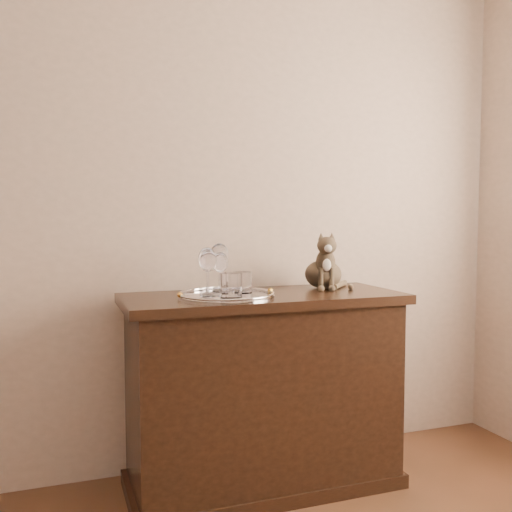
{
  "coord_description": "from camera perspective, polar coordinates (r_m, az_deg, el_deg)",
  "views": [
    {
      "loc": [
        -0.25,
        -0.34,
        1.18
      ],
      "look_at": [
        0.57,
        1.95,
        1.01
      ],
      "focal_mm": 40.0,
      "sensor_mm": 36.0,
      "label": 1
    }
  ],
  "objects": [
    {
      "name": "cat",
      "position": [
        2.66,
        6.74,
        -0.41
      ],
      "size": [
        0.32,
        0.31,
        0.26
      ],
      "primitive_type": null,
      "rotation": [
        0.0,
        0.0,
        -0.31
      ],
      "color": "brown",
      "rests_on": "sideboard"
    },
    {
      "name": "wall_back",
      "position": [
        2.6,
        -14.3,
        7.53
      ],
      "size": [
        4.0,
        0.1,
        2.7
      ],
      "primitive_type": "cube",
      "color": "tan",
      "rests_on": "ground"
    },
    {
      "name": "wine_glass_d",
      "position": [
        2.36,
        -3.61,
        -1.75
      ],
      "size": [
        0.07,
        0.07,
        0.18
      ],
      "primitive_type": null,
      "color": "white",
      "rests_on": "tray"
    },
    {
      "name": "wine_glass_c",
      "position": [
        2.34,
        -4.81,
        -1.71
      ],
      "size": [
        0.07,
        0.07,
        0.19
      ],
      "primitive_type": null,
      "color": "white",
      "rests_on": "tray"
    },
    {
      "name": "tray",
      "position": [
        2.37,
        -2.98,
        -4.01
      ],
      "size": [
        0.4,
        0.4,
        0.01
      ],
      "primitive_type": "cylinder",
      "color": "silver",
      "rests_on": "sideboard"
    },
    {
      "name": "sideboard",
      "position": [
        2.55,
        0.73,
        -13.34
      ],
      "size": [
        1.2,
        0.5,
        0.85
      ],
      "primitive_type": null,
      "color": "black",
      "rests_on": "ground"
    },
    {
      "name": "wine_glass_b",
      "position": [
        2.46,
        -3.68,
        -1.16
      ],
      "size": [
        0.08,
        0.08,
        0.21
      ],
      "primitive_type": null,
      "color": "silver",
      "rests_on": "tray"
    },
    {
      "name": "tumbler_c",
      "position": [
        2.42,
        -1.35,
        -2.66
      ],
      "size": [
        0.08,
        0.08,
        0.09
      ],
      "primitive_type": "cylinder",
      "color": "white",
      "rests_on": "tray"
    },
    {
      "name": "tumbler_b",
      "position": [
        2.28,
        -2.51,
        -2.97
      ],
      "size": [
        0.09,
        0.09,
        0.1
      ],
      "primitive_type": "cylinder",
      "color": "silver",
      "rests_on": "tray"
    },
    {
      "name": "wine_glass_a",
      "position": [
        2.38,
        -4.9,
        -1.5
      ],
      "size": [
        0.07,
        0.07,
        0.2
      ],
      "primitive_type": null,
      "color": "white",
      "rests_on": "tray"
    }
  ]
}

